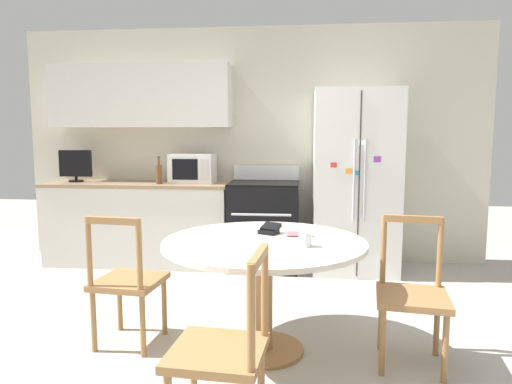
# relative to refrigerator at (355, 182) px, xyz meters

# --- Properties ---
(ground_plane) EXTENTS (14.00, 14.00, 0.00)m
(ground_plane) POSITION_rel_refrigerator_xyz_m (-1.12, -2.24, -0.93)
(ground_plane) COLOR #B2ADA3
(back_wall) EXTENTS (5.20, 0.44, 2.60)m
(back_wall) POSITION_rel_refrigerator_xyz_m (-1.43, 0.35, 0.50)
(back_wall) COLOR beige
(back_wall) RESTS_ON ground_plane
(kitchen_counter) EXTENTS (2.02, 0.64, 0.90)m
(kitchen_counter) POSITION_rel_refrigerator_xyz_m (-2.32, 0.05, -0.48)
(kitchen_counter) COLOR silver
(kitchen_counter) RESTS_ON ground_plane
(refrigerator) EXTENTS (0.85, 0.71, 1.87)m
(refrigerator) POSITION_rel_refrigerator_xyz_m (0.00, 0.00, 0.00)
(refrigerator) COLOR white
(refrigerator) RESTS_ON ground_plane
(oven_range) EXTENTS (0.73, 0.68, 1.08)m
(oven_range) POSITION_rel_refrigerator_xyz_m (-0.94, 0.02, -0.47)
(oven_range) COLOR black
(oven_range) RESTS_ON ground_plane
(microwave) EXTENTS (0.47, 0.35, 0.31)m
(microwave) POSITION_rel_refrigerator_xyz_m (-1.73, 0.10, 0.12)
(microwave) COLOR white
(microwave) RESTS_ON kitchen_counter
(countertop_tv) EXTENTS (0.36, 0.16, 0.35)m
(countertop_tv) POSITION_rel_refrigerator_xyz_m (-3.05, 0.06, 0.15)
(countertop_tv) COLOR black
(countertop_tv) RESTS_ON kitchen_counter
(counter_bottle) EXTENTS (0.07, 0.07, 0.29)m
(counter_bottle) POSITION_rel_refrigerator_xyz_m (-2.06, -0.07, 0.08)
(counter_bottle) COLOR brown
(counter_bottle) RESTS_ON kitchen_counter
(dining_table) EXTENTS (1.30, 1.30, 0.74)m
(dining_table) POSITION_rel_refrigerator_xyz_m (-0.78, -1.93, -0.32)
(dining_table) COLOR beige
(dining_table) RESTS_ON ground_plane
(dining_chair_right) EXTENTS (0.48, 0.48, 0.90)m
(dining_chair_right) POSITION_rel_refrigerator_xyz_m (0.13, -1.99, -0.50)
(dining_chair_right) COLOR #9E7042
(dining_chair_right) RESTS_ON ground_plane
(dining_chair_near) EXTENTS (0.45, 0.45, 0.90)m
(dining_chair_near) POSITION_rel_refrigerator_xyz_m (-0.89, -2.83, -0.50)
(dining_chair_near) COLOR #9E7042
(dining_chair_near) RESTS_ON ground_plane
(dining_chair_left) EXTENTS (0.46, 0.46, 0.90)m
(dining_chair_left) POSITION_rel_refrigerator_xyz_m (-1.70, -1.92, -0.50)
(dining_chair_left) COLOR #9E7042
(dining_chair_left) RESTS_ON ground_plane
(candle_glass) EXTENTS (0.08, 0.08, 0.09)m
(candle_glass) POSITION_rel_refrigerator_xyz_m (-0.52, -2.07, -0.15)
(candle_glass) COLOR silver
(candle_glass) RESTS_ON dining_table
(folded_napkin) EXTENTS (0.17, 0.07, 0.05)m
(folded_napkin) POSITION_rel_refrigerator_xyz_m (-0.57, -1.79, -0.16)
(folded_napkin) COLOR pink
(folded_napkin) RESTS_ON dining_table
(wallet) EXTENTS (0.16, 0.17, 0.07)m
(wallet) POSITION_rel_refrigerator_xyz_m (-0.76, -1.72, -0.16)
(wallet) COLOR black
(wallet) RESTS_ON dining_table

